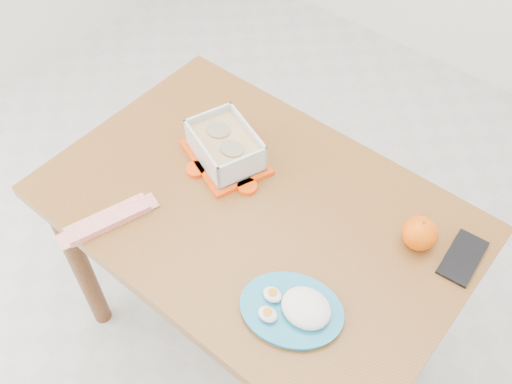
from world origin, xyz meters
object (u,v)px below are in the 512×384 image
Objects in this scene: food_container at (225,147)px; smartphone at (463,258)px; orange_fruit at (420,233)px; rice_plate at (296,308)px; dining_table at (256,232)px.

food_container is 0.66m from smartphone.
smartphone is (0.65, 0.12, -0.04)m from food_container.
smartphone is (0.11, 0.03, -0.04)m from orange_fruit.
food_container is at bearing -174.05° from smartphone.
rice_plate is 1.99× the size of smartphone.
rice_plate is (0.43, -0.25, -0.03)m from food_container.
dining_table is 12.76× the size of orange_fruit.
dining_table is 0.43m from orange_fruit.
rice_plate is at bearing -108.72° from orange_fruit.
dining_table is 3.62× the size of rice_plate.
orange_fruit is at bearing -167.78° from smartphone.
food_container is at bearing 156.00° from dining_table.
rice_plate is (-0.11, -0.33, -0.02)m from orange_fruit.
dining_table is at bearing -3.10° from food_container.
food_container is 3.25× the size of orange_fruit.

